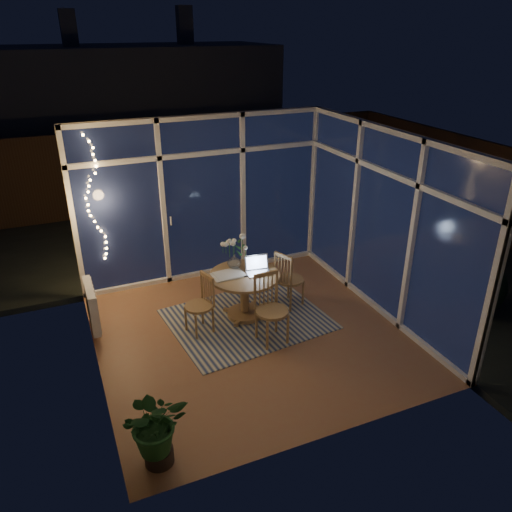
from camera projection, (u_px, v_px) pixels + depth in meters
name	position (u px, v px, depth m)	size (l,w,h in m)	color
floor	(252.00, 334.00, 6.74)	(4.00, 4.00, 0.00)	#986042
ceiling	(251.00, 141.00, 5.64)	(4.00, 4.00, 0.00)	silver
wall_back	(203.00, 199.00, 7.85)	(4.00, 0.04, 2.60)	beige
wall_front	(336.00, 329.00, 4.52)	(4.00, 0.04, 2.60)	beige
wall_left	(84.00, 275.00, 5.48)	(0.04, 4.00, 2.60)	beige
wall_right	(385.00, 223.00, 6.90)	(0.04, 4.00, 2.60)	beige
window_wall_back	(204.00, 199.00, 7.82)	(4.00, 0.10, 2.60)	white
window_wall_right	(383.00, 223.00, 6.88)	(0.10, 4.00, 2.60)	white
radiator	(92.00, 306.00, 6.63)	(0.10, 0.70, 0.58)	silver
fairy_lights	(94.00, 201.00, 7.07)	(0.24, 0.10, 1.85)	#EFB35F
garden_patio	(186.00, 214.00, 11.11)	(12.00, 6.00, 0.10)	black
garden_fence	(155.00, 169.00, 10.94)	(11.00, 0.08, 1.80)	#3E2716
neighbour_roof	(137.00, 91.00, 12.99)	(7.00, 3.00, 2.20)	#363A41
garden_shrubs	(140.00, 226.00, 9.10)	(0.90, 0.90, 0.90)	black
rug	(247.00, 319.00, 7.07)	(2.11, 1.69, 0.01)	beige
dining_table	(245.00, 296.00, 7.01)	(0.98, 0.98, 0.67)	#946442
chair_left	(199.00, 305.00, 6.61)	(0.39, 0.39, 0.84)	#946442
chair_right	(290.00, 278.00, 7.24)	(0.42, 0.42, 0.90)	#946442
chair_front	(272.00, 310.00, 6.39)	(0.44, 0.44, 0.96)	#946442
laptop	(259.00, 265.00, 6.85)	(0.33, 0.29, 0.24)	#B9B9BD
flower_vase	(234.00, 261.00, 7.01)	(0.20, 0.20, 0.21)	silver
bowl	(262.00, 263.00, 7.14)	(0.15, 0.15, 0.04)	silver
newspapers	(228.00, 274.00, 6.85)	(0.39, 0.30, 0.02)	silver
phone	(247.00, 275.00, 6.83)	(0.11, 0.06, 0.01)	black
potted_plant	(157.00, 432.00, 4.62)	(0.54, 0.47, 0.76)	#19481E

